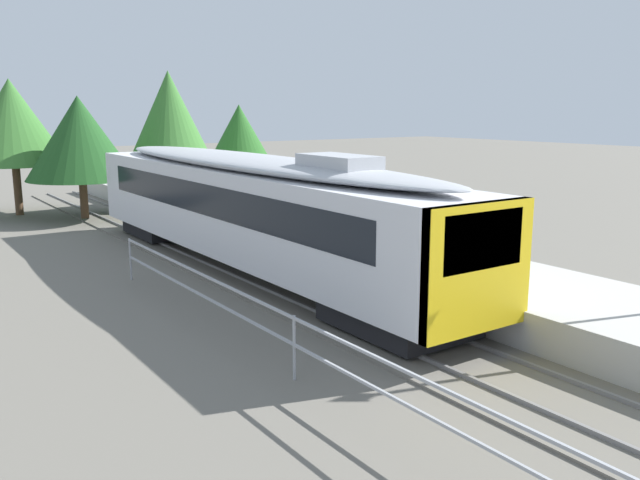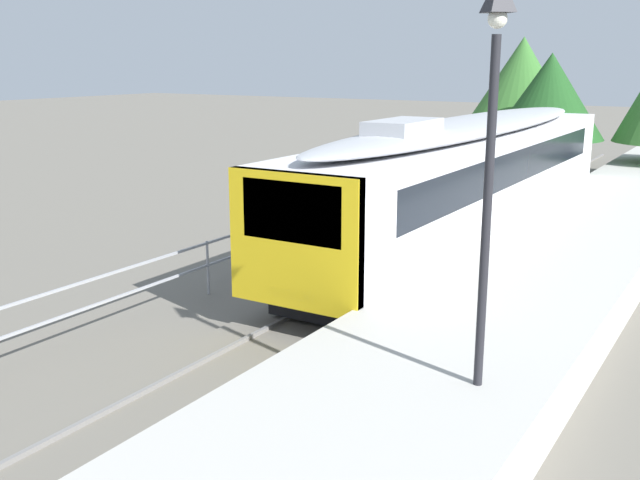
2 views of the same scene
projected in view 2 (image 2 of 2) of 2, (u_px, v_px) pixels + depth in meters
The scene contains 7 objects.
ground_plane at pixel (246, 285), 17.48m from camera, with size 160.00×160.00×0.00m, color #6B665B.
track_rails at pixel (356, 305), 15.95m from camera, with size 3.20×60.00×0.14m.
commuter_train at pixel (470, 171), 20.99m from camera, with size 2.82×18.63×3.74m.
station_platform at pixel (504, 313), 14.20m from camera, with size 3.90×60.00×0.90m, color #B7B5AD.
platform_lamp_mid_platform at pixel (493, 107), 9.13m from camera, with size 0.34×0.34×5.35m.
tree_behind_station_far at pixel (550, 96), 32.29m from camera, with size 4.85×4.85×5.56m.
tree_distant_left at pixel (522, 79), 35.83m from camera, with size 4.91×4.91×6.36m.
Camera 2 is at (7.26, 8.66, 5.18)m, focal length 41.28 mm.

